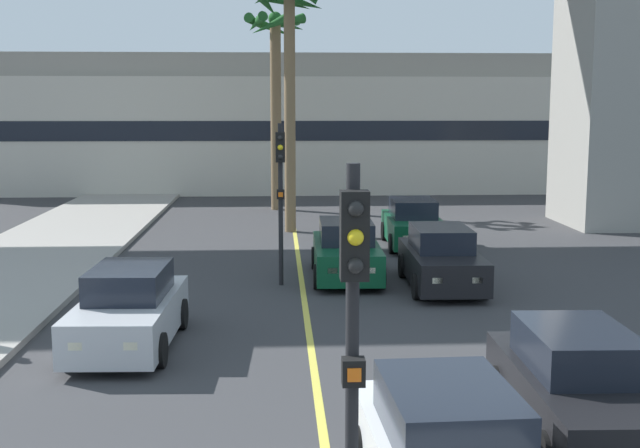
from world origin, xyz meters
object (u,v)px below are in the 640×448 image
at_px(traffic_light_median_near, 353,335).
at_px(palm_tree_near_median, 290,39).
at_px(car_queue_fourth, 129,310).
at_px(car_queue_front, 346,252).
at_px(car_queue_third, 441,260).
at_px(car_queue_second, 413,225).
at_px(traffic_light_median_far, 280,182).
at_px(palm_tree_mid_median, 276,63).
at_px(car_queue_sixth, 579,389).

bearing_deg(traffic_light_median_near, palm_tree_near_median, 90.39).
bearing_deg(car_queue_fourth, car_queue_front, 51.84).
height_order(car_queue_front, car_queue_third, same).
bearing_deg(car_queue_second, traffic_light_median_far, -127.81).
distance_m(car_queue_front, palm_tree_mid_median, 15.75).
xyz_separation_m(traffic_light_median_near, traffic_light_median_far, (-0.56, 13.96, 0.00)).
height_order(car_queue_second, car_queue_sixth, same).
xyz_separation_m(car_queue_fourth, traffic_light_median_far, (2.98, 5.20, 1.99)).
xyz_separation_m(car_queue_third, car_queue_fourth, (-7.10, -4.80, 0.00)).
distance_m(car_queue_front, car_queue_sixth, 11.06).
height_order(car_queue_front, palm_tree_mid_median, palm_tree_mid_median).
bearing_deg(car_queue_front, car_queue_sixth, -77.62).
height_order(car_queue_fourth, palm_tree_mid_median, palm_tree_mid_median).
height_order(car_queue_third, car_queue_sixth, same).
bearing_deg(traffic_light_median_far, car_queue_sixth, -67.43).
relative_size(car_queue_fourth, traffic_light_median_near, 0.99).
height_order(car_queue_second, palm_tree_near_median, palm_tree_near_median).
height_order(car_queue_fourth, traffic_light_median_near, traffic_light_median_near).
relative_size(car_queue_second, car_queue_fourth, 1.00).
bearing_deg(palm_tree_near_median, car_queue_second, -40.05).
bearing_deg(car_queue_sixth, traffic_light_median_far, 112.57).
bearing_deg(traffic_light_median_near, car_queue_front, 85.33).
xyz_separation_m(car_queue_third, palm_tree_mid_median, (-4.23, 15.80, 5.71)).
bearing_deg(car_queue_sixth, palm_tree_mid_median, 99.53).
height_order(car_queue_fourth, traffic_light_median_far, traffic_light_median_far).
height_order(car_queue_front, car_queue_fourth, same).
height_order(car_queue_third, palm_tree_near_median, palm_tree_near_median).
distance_m(car_queue_fourth, palm_tree_near_median, 15.90).
xyz_separation_m(car_queue_third, car_queue_sixth, (0.03, -9.56, 0.00)).
bearing_deg(car_queue_second, palm_tree_near_median, 139.95).
relative_size(car_queue_sixth, palm_tree_near_median, 0.46).
bearing_deg(car_queue_fourth, traffic_light_median_near, -67.98).
xyz_separation_m(car_queue_fourth, palm_tree_near_median, (3.38, 14.22, 6.25)).
height_order(car_queue_front, car_queue_sixth, same).
bearing_deg(car_queue_second, car_queue_sixth, -90.92).
relative_size(car_queue_third, traffic_light_median_near, 0.98).
distance_m(car_queue_second, traffic_light_median_near, 20.09).
relative_size(car_queue_fourth, car_queue_sixth, 1.00).
height_order(car_queue_sixth, traffic_light_median_far, traffic_light_median_far).
relative_size(car_queue_third, car_queue_sixth, 1.00).
bearing_deg(palm_tree_near_median, car_queue_third, -68.50).
height_order(car_queue_third, traffic_light_median_far, traffic_light_median_far).
distance_m(car_queue_third, palm_tree_mid_median, 17.33).
relative_size(car_queue_front, traffic_light_median_near, 0.99).
xyz_separation_m(car_queue_sixth, palm_tree_near_median, (-3.74, 18.98, 6.25)).
relative_size(car_queue_front, car_queue_third, 1.00).
relative_size(car_queue_second, palm_tree_mid_median, 0.48).
bearing_deg(palm_tree_mid_median, traffic_light_median_far, -89.57).
xyz_separation_m(car_queue_second, car_queue_sixth, (-0.25, -15.63, 0.00)).
bearing_deg(traffic_light_median_near, traffic_light_median_far, 92.30).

